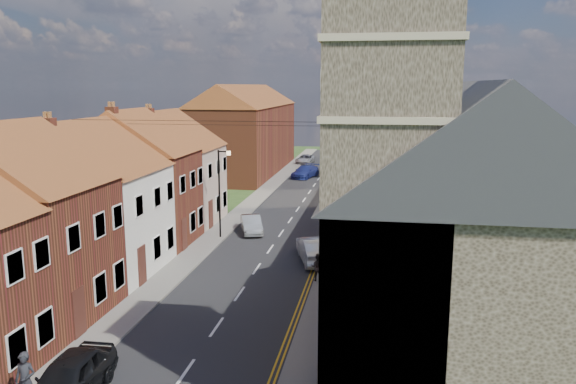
# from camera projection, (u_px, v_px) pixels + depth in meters

# --- Properties ---
(road) EXTENTS (7.00, 90.00, 0.02)m
(road) POSITION_uv_depth(u_px,v_px,m) (298.00, 209.00, 47.68)
(road) COLOR black
(road) RESTS_ON ground
(pavement_left) EXTENTS (1.80, 90.00, 0.12)m
(pavement_left) POSITION_uv_depth(u_px,v_px,m) (247.00, 207.00, 48.38)
(pavement_left) COLOR slate
(pavement_left) RESTS_ON ground
(pavement_right) EXTENTS (1.80, 90.00, 0.12)m
(pavement_right) POSITION_uv_depth(u_px,v_px,m) (350.00, 211.00, 46.96)
(pavement_right) COLOR slate
(pavement_right) RESTS_ON ground
(church) EXTENTS (11.25, 14.25, 15.20)m
(church) POSITION_uv_depth(u_px,v_px,m) (454.00, 218.00, 19.22)
(church) COLOR #2F2A21
(church) RESTS_ON ground
(cottage_r_tudor) EXTENTS (8.30, 5.20, 9.00)m
(cottage_r_tudor) POSITION_uv_depth(u_px,v_px,m) (428.00, 203.00, 28.58)
(cottage_r_tudor) COLOR #B4AC98
(cottage_r_tudor) RESTS_ON ground
(cottage_r_white_near) EXTENTS (8.30, 6.00, 9.00)m
(cottage_r_white_near) POSITION_uv_depth(u_px,v_px,m) (421.00, 185.00, 33.81)
(cottage_r_white_near) COLOR #B4AC98
(cottage_r_white_near) RESTS_ON ground
(cottage_r_cream_mid) EXTENTS (8.30, 5.20, 9.00)m
(cottage_r_cream_mid) POSITION_uv_depth(u_px,v_px,m) (416.00, 171.00, 39.04)
(cottage_r_cream_mid) COLOR brown
(cottage_r_cream_mid) RESTS_ON ground
(cottage_r_pink) EXTENTS (8.30, 6.00, 9.00)m
(cottage_r_pink) POSITION_uv_depth(u_px,v_px,m) (412.00, 161.00, 44.28)
(cottage_r_pink) COLOR #BDA295
(cottage_r_pink) RESTS_ON ground
(cottage_r_white_far) EXTENTS (8.30, 5.20, 9.00)m
(cottage_r_white_far) POSITION_uv_depth(u_px,v_px,m) (409.00, 153.00, 49.51)
(cottage_r_white_far) COLOR #B4AC98
(cottage_r_white_far) RESTS_ON ground
(cottage_r_cream_far) EXTENTS (8.30, 6.00, 9.00)m
(cottage_r_cream_far) POSITION_uv_depth(u_px,v_px,m) (407.00, 147.00, 54.74)
(cottage_r_cream_far) COLOR #B4AC98
(cottage_r_cream_far) RESTS_ON ground
(cottage_l_cream) EXTENTS (8.30, 6.30, 9.10)m
(cottage_l_cream) POSITION_uv_depth(u_px,v_px,m) (7.00, 220.00, 24.63)
(cottage_l_cream) COLOR brown
(cottage_l_cream) RESTS_ON ground
(cottage_l_white) EXTENTS (8.30, 6.90, 8.80)m
(cottage_l_white) POSITION_uv_depth(u_px,v_px,m) (83.00, 196.00, 30.87)
(cottage_l_white) COLOR silver
(cottage_l_white) RESTS_ON ground
(cottage_l_brick_mid) EXTENTS (8.30, 5.70, 9.10)m
(cottage_l_brick_mid) POSITION_uv_depth(u_px,v_px,m) (131.00, 176.00, 36.75)
(cottage_l_brick_mid) COLOR brown
(cottage_l_brick_mid) RESTS_ON ground
(cottage_l_pink) EXTENTS (8.30, 6.30, 8.80)m
(cottage_l_pink) POSITION_uv_depth(u_px,v_px,m) (164.00, 166.00, 42.40)
(cottage_l_pink) COLOR #BDA295
(cottage_l_pink) RESTS_ON ground
(block_right_far) EXTENTS (8.30, 24.20, 10.50)m
(block_right_far) POSITION_uv_depth(u_px,v_px,m) (402.00, 127.00, 69.42)
(block_right_far) COLOR #B4AC98
(block_right_far) RESTS_ON ground
(block_left_far) EXTENTS (8.30, 24.20, 10.50)m
(block_left_far) POSITION_uv_depth(u_px,v_px,m) (246.00, 128.00, 67.57)
(block_left_far) COLOR brown
(block_left_far) RESTS_ON ground
(lamppost) EXTENTS (0.88, 0.15, 6.00)m
(lamppost) POSITION_uv_depth(u_px,v_px,m) (221.00, 188.00, 37.94)
(lamppost) COLOR black
(lamppost) RESTS_ON pavement_left
(car_near) EXTENTS (1.86, 4.42, 1.49)m
(car_near) POSITION_uv_depth(u_px,v_px,m) (69.00, 379.00, 18.67)
(car_near) COLOR black
(car_near) RESTS_ON ground
(car_mid) EXTENTS (2.44, 3.97, 1.23)m
(car_mid) POSITION_uv_depth(u_px,v_px,m) (251.00, 224.00, 40.02)
(car_mid) COLOR #929598
(car_mid) RESTS_ON ground
(car_far) EXTENTS (3.14, 5.12, 1.39)m
(car_far) POSITION_uv_depth(u_px,v_px,m) (305.00, 172.00, 63.97)
(car_far) COLOR navy
(car_far) RESTS_ON ground
(car_distant) EXTENTS (2.35, 4.47, 1.20)m
(car_distant) POSITION_uv_depth(u_px,v_px,m) (305.00, 159.00, 75.58)
(car_distant) COLOR #B2B4BB
(car_distant) RESTS_ON ground
(pedestrian_left) EXTENTS (0.71, 0.49, 1.89)m
(pedestrian_left) POSITION_uv_depth(u_px,v_px,m) (26.00, 380.00, 17.95)
(pedestrian_left) COLOR black
(pedestrian_left) RESTS_ON pavement_left
(pedestrian_right) EXTENTS (0.80, 0.67, 1.50)m
(pedestrian_right) POSITION_uv_depth(u_px,v_px,m) (318.00, 267.00, 29.77)
(pedestrian_right) COLOR #292221
(pedestrian_right) RESTS_ON pavement_right
(car_mid_b) EXTENTS (2.91, 4.96, 1.55)m
(car_mid_b) POSITION_uv_depth(u_px,v_px,m) (315.00, 249.00, 33.41)
(car_mid_b) COLOR silver
(car_mid_b) RESTS_ON ground
(pedestrian_right_b) EXTENTS (1.00, 0.88, 1.71)m
(pedestrian_right_b) POSITION_uv_depth(u_px,v_px,m) (324.00, 247.00, 33.06)
(pedestrian_right_b) COLOR black
(pedestrian_right_b) RESTS_ON pavement_right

